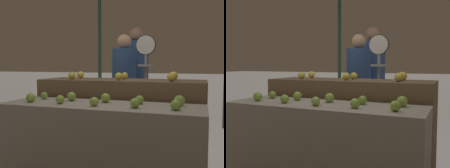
{
  "view_description": "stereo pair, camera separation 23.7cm",
  "coord_description": "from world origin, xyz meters",
  "views": [
    {
      "loc": [
        0.81,
        -2.05,
        1.15
      ],
      "look_at": [
        -0.0,
        0.3,
        0.96
      ],
      "focal_mm": 42.0,
      "sensor_mm": 36.0,
      "label": 1
    },
    {
      "loc": [
        1.03,
        -1.96,
        1.15
      ],
      "look_at": [
        -0.0,
        0.3,
        0.96
      ],
      "focal_mm": 42.0,
      "sensor_mm": 36.0,
      "label": 2
    }
  ],
  "objects": [
    {
      "name": "apple_front_7",
      "position": [
        0.01,
        0.1,
        0.85
      ],
      "size": [
        0.08,
        0.08,
        0.08
      ],
      "primitive_type": "sphere",
      "color": "#84AD3D",
      "rests_on": "display_counter_front"
    },
    {
      "name": "apple_front_8",
      "position": [
        0.31,
        0.11,
        0.84
      ],
      "size": [
        0.07,
        0.07,
        0.07
      ],
      "primitive_type": "sphere",
      "color": "#84AD3D",
      "rests_on": "display_counter_front"
    },
    {
      "name": "produce_scale",
      "position": [
        0.12,
        1.28,
        1.09
      ],
      "size": [
        0.26,
        0.2,
        1.52
      ],
      "color": "#99999E",
      "rests_on": "ground_plane"
    },
    {
      "name": "apple_back_2",
      "position": [
        0.53,
        0.49,
        1.02
      ],
      "size": [
        0.08,
        0.08,
        0.08
      ],
      "primitive_type": "sphere",
      "color": "gold",
      "rests_on": "display_counter_back"
    },
    {
      "name": "apple_front_4",
      "position": [
        0.63,
        -0.1,
        0.85
      ],
      "size": [
        0.08,
        0.08,
        0.08
      ],
      "primitive_type": "sphere",
      "color": "#84AD3D",
      "rests_on": "display_counter_front"
    },
    {
      "name": "person_customer_left",
      "position": [
        -0.19,
        2.05,
        1.0
      ],
      "size": [
        0.5,
        0.5,
        1.73
      ],
      "rotation": [
        0.0,
        0.0,
        2.79
      ],
      "color": "#2D2D38",
      "rests_on": "ground_plane"
    },
    {
      "name": "apple_back_1",
      "position": [
        0.01,
        0.49,
        1.02
      ],
      "size": [
        0.08,
        0.08,
        0.08
      ],
      "primitive_type": "sphere",
      "color": "gold",
      "rests_on": "display_counter_back"
    },
    {
      "name": "apple_front_2",
      "position": [
        -0.01,
        -0.12,
        0.85
      ],
      "size": [
        0.08,
        0.08,
        0.08
      ],
      "primitive_type": "sphere",
      "color": "#8EB247",
      "rests_on": "display_counter_front"
    },
    {
      "name": "apple_front_0",
      "position": [
        -0.63,
        -0.1,
        0.85
      ],
      "size": [
        0.08,
        0.08,
        0.08
      ],
      "primitive_type": "sphere",
      "color": "#84AD3D",
      "rests_on": "display_counter_front"
    },
    {
      "name": "display_counter_back",
      "position": [
        0.0,
        0.6,
        0.49
      ],
      "size": [
        1.72,
        0.55,
        0.98
      ],
      "primitive_type": "cube",
      "color": "brown",
      "rests_on": "ground_plane"
    },
    {
      "name": "apple_front_6",
      "position": [
        -0.33,
        0.1,
        0.85
      ],
      "size": [
        0.08,
        0.08,
        0.08
      ],
      "primitive_type": "sphere",
      "color": "#84AD3D",
      "rests_on": "display_counter_front"
    },
    {
      "name": "apple_back_3",
      "position": [
        -0.53,
        0.71,
        1.02
      ],
      "size": [
        0.08,
        0.08,
        0.08
      ],
      "primitive_type": "sphere",
      "color": "yellow",
      "rests_on": "display_counter_back"
    },
    {
      "name": "apple_back_4",
      "position": [
        0.01,
        0.7,
        1.02
      ],
      "size": [
        0.08,
        0.08,
        0.08
      ],
      "primitive_type": "sphere",
      "color": "yellow",
      "rests_on": "display_counter_back"
    },
    {
      "name": "person_vendor_at_scale",
      "position": [
        -0.25,
        1.56,
        0.9
      ],
      "size": [
        0.43,
        0.43,
        1.57
      ],
      "rotation": [
        0.0,
        0.0,
        3.44
      ],
      "color": "#2D2D38",
      "rests_on": "ground_plane"
    },
    {
      "name": "apple_front_9",
      "position": [
        0.64,
        0.12,
        0.85
      ],
      "size": [
        0.09,
        0.09,
        0.09
      ],
      "primitive_type": "sphere",
      "color": "#84AD3D",
      "rests_on": "display_counter_front"
    },
    {
      "name": "apple_front_5",
      "position": [
        -0.63,
        0.11,
        0.84
      ],
      "size": [
        0.07,
        0.07,
        0.07
      ],
      "primitive_type": "sphere",
      "color": "#7AA338",
      "rests_on": "display_counter_front"
    },
    {
      "name": "apple_front_1",
      "position": [
        -0.33,
        -0.1,
        0.85
      ],
      "size": [
        0.08,
        0.08,
        0.08
      ],
      "primitive_type": "sphere",
      "color": "#84AD3D",
      "rests_on": "display_counter_front"
    },
    {
      "name": "apple_back_5",
      "position": [
        0.53,
        0.7,
        1.03
      ],
      "size": [
        0.09,
        0.09,
        0.09
      ],
      "primitive_type": "sphere",
      "color": "yellow",
      "rests_on": "display_counter_back"
    },
    {
      "name": "display_counter_front",
      "position": [
        0.0,
        0.0,
        0.4
      ],
      "size": [
        1.72,
        0.55,
        0.81
      ],
      "primitive_type": "cube",
      "color": "gray",
      "rests_on": "ground_plane"
    },
    {
      "name": "apple_front_3",
      "position": [
        0.32,
        -0.1,
        0.85
      ],
      "size": [
        0.08,
        0.08,
        0.08
      ],
      "primitive_type": "sphere",
      "color": "#84AD3D",
      "rests_on": "display_counter_front"
    },
    {
      "name": "apple_back_0",
      "position": [
        -0.53,
        0.49,
        1.02
      ],
      "size": [
        0.08,
        0.08,
        0.08
      ],
      "primitive_type": "sphere",
      "color": "gold",
      "rests_on": "display_counter_back"
    }
  ]
}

